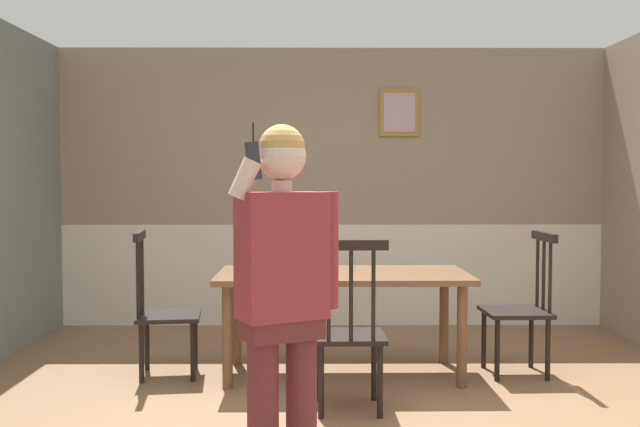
{
  "coord_description": "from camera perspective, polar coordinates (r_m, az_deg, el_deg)",
  "views": [
    {
      "loc": [
        -0.16,
        -4.06,
        1.41
      ],
      "look_at": [
        -0.13,
        -0.25,
        1.22
      ],
      "focal_mm": 41.26,
      "sensor_mm": 36.0,
      "label": 1
    }
  ],
  "objects": [
    {
      "name": "room_back_partition",
      "position": [
        7.01,
        0.95,
        1.63
      ],
      "size": [
        5.24,
        0.17,
        2.62
      ],
      "color": "gray",
      "rests_on": "ground_plane"
    },
    {
      "name": "dining_table",
      "position": [
        5.25,
        1.78,
        -5.54
      ],
      "size": [
        1.78,
        0.87,
        0.74
      ],
      "rotation": [
        0.0,
        0.0,
        0.01
      ],
      "color": "brown",
      "rests_on": "ground_plane"
    },
    {
      "name": "chair_near_window",
      "position": [
        5.48,
        15.31,
        -7.04
      ],
      "size": [
        0.46,
        0.46,
        1.02
      ],
      "rotation": [
        0.0,
        0.0,
        1.6
      ],
      "color": "black",
      "rests_on": "ground_plane"
    },
    {
      "name": "chair_by_doorway",
      "position": [
        5.37,
        -12.08,
        -7.32
      ],
      "size": [
        0.48,
        0.48,
        1.03
      ],
      "rotation": [
        0.0,
        0.0,
        4.83
      ],
      "color": "black",
      "rests_on": "ground_plane"
    },
    {
      "name": "chair_at_table_head",
      "position": [
        4.47,
        2.27,
        -9.1
      ],
      "size": [
        0.44,
        0.44,
        1.05
      ],
      "rotation": [
        0.0,
        0.0,
        0.02
      ],
      "color": "black",
      "rests_on": "ground_plane"
    },
    {
      "name": "person_figure",
      "position": [
        3.25,
        -2.84,
        -5.63
      ],
      "size": [
        0.48,
        0.36,
        1.64
      ],
      "rotation": [
        0.0,
        0.0,
        3.62
      ],
      "color": "brown",
      "rests_on": "ground_plane"
    }
  ]
}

